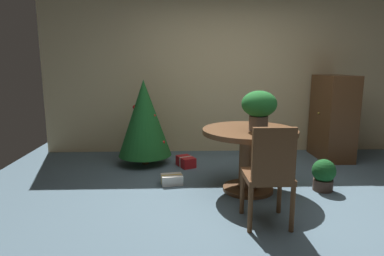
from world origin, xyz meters
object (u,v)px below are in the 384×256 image
at_px(flower_vase, 259,106).
at_px(wooden_chair_near, 269,172).
at_px(potted_plant, 324,174).
at_px(gift_box_red, 186,162).
at_px(gift_box_cream, 172,179).
at_px(holiday_tree, 144,118).
at_px(round_dining_table, 249,147).
at_px(wooden_cabinet, 333,117).

height_order(flower_vase, wooden_chair_near, flower_vase).
relative_size(flower_vase, potted_plant, 1.18).
relative_size(gift_box_red, potted_plant, 0.93).
bearing_deg(gift_box_cream, holiday_tree, 115.29).
height_order(holiday_tree, gift_box_red, holiday_tree).
relative_size(wooden_chair_near, potted_plant, 2.52).
xyz_separation_m(round_dining_table, gift_box_red, (-0.71, 0.96, -0.45)).
height_order(wooden_chair_near, potted_plant, wooden_chair_near).
height_order(wooden_chair_near, wooden_cabinet, wooden_cabinet).
relative_size(wooden_cabinet, potted_plant, 3.47).
bearing_deg(round_dining_table, flower_vase, -42.16).
bearing_deg(gift_box_cream, wooden_chair_near, -51.00).
height_order(gift_box_red, gift_box_cream, gift_box_red).
bearing_deg(holiday_tree, wooden_cabinet, 4.32).
xyz_separation_m(holiday_tree, wooden_cabinet, (2.89, 0.22, -0.04)).
height_order(flower_vase, holiday_tree, holiday_tree).
distance_m(holiday_tree, wooden_cabinet, 2.90).
distance_m(round_dining_table, flower_vase, 0.49).
distance_m(flower_vase, wooden_chair_near, 0.94).
height_order(wooden_chair_near, gift_box_red, wooden_chair_near).
xyz_separation_m(holiday_tree, potted_plant, (2.19, -1.14, -0.49)).
relative_size(flower_vase, gift_box_red, 1.27).
distance_m(holiday_tree, potted_plant, 2.52).
xyz_separation_m(round_dining_table, gift_box_cream, (-0.90, 0.24, -0.46)).
bearing_deg(wooden_cabinet, holiday_tree, -175.68).
bearing_deg(flower_vase, holiday_tree, 139.65).
xyz_separation_m(gift_box_cream, wooden_cabinet, (2.48, 1.09, 0.59)).
relative_size(gift_box_red, gift_box_cream, 1.22).
xyz_separation_m(round_dining_table, holiday_tree, (-1.31, 1.11, 0.17)).
bearing_deg(gift_box_red, holiday_tree, 165.46).
xyz_separation_m(round_dining_table, wooden_cabinet, (1.58, 1.33, 0.13)).
bearing_deg(potted_plant, round_dining_table, 178.00).
bearing_deg(potted_plant, wooden_cabinet, 62.78).
xyz_separation_m(wooden_chair_near, holiday_tree, (-1.31, 1.99, 0.17)).
bearing_deg(holiday_tree, round_dining_table, -40.24).
bearing_deg(holiday_tree, wooden_chair_near, -56.53).
height_order(holiday_tree, gift_box_cream, holiday_tree).
bearing_deg(wooden_cabinet, wooden_chair_near, -125.62).
bearing_deg(potted_plant, gift_box_cream, 171.48).
bearing_deg(gift_box_cream, potted_plant, -8.52).
bearing_deg(gift_box_cream, flower_vase, -17.48).
height_order(gift_box_red, wooden_cabinet, wooden_cabinet).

